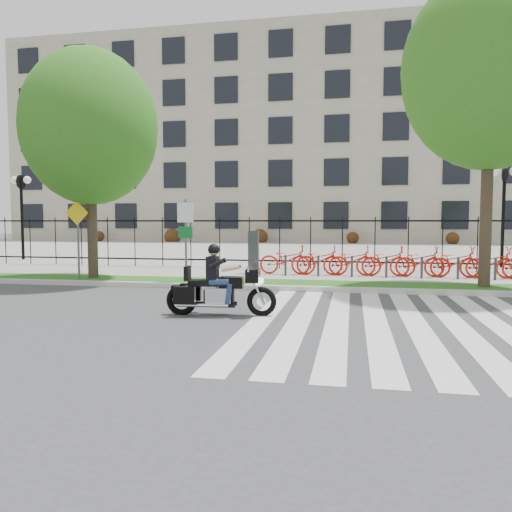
# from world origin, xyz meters

# --- Properties ---
(ground) EXTENTS (120.00, 120.00, 0.00)m
(ground) POSITION_xyz_m (0.00, 0.00, 0.00)
(ground) COLOR #39393C
(ground) RESTS_ON ground
(curb) EXTENTS (60.00, 0.20, 0.15)m
(curb) POSITION_xyz_m (0.00, 4.10, 0.07)
(curb) COLOR beige
(curb) RESTS_ON ground
(grass_verge) EXTENTS (60.00, 1.50, 0.15)m
(grass_verge) POSITION_xyz_m (0.00, 4.95, 0.07)
(grass_verge) COLOR #255715
(grass_verge) RESTS_ON ground
(sidewalk) EXTENTS (60.00, 3.50, 0.15)m
(sidewalk) POSITION_xyz_m (0.00, 7.45, 0.07)
(sidewalk) COLOR gray
(sidewalk) RESTS_ON ground
(plaza) EXTENTS (80.00, 34.00, 0.10)m
(plaza) POSITION_xyz_m (0.00, 25.00, 0.05)
(plaza) COLOR gray
(plaza) RESTS_ON ground
(crosswalk_stripes) EXTENTS (5.70, 8.00, 0.01)m
(crosswalk_stripes) POSITION_xyz_m (4.83, 0.00, 0.01)
(crosswalk_stripes) COLOR silver
(crosswalk_stripes) RESTS_ON ground
(iron_fence) EXTENTS (30.00, 0.06, 2.00)m
(iron_fence) POSITION_xyz_m (0.00, 9.20, 1.15)
(iron_fence) COLOR black
(iron_fence) RESTS_ON sidewalk
(office_building) EXTENTS (60.00, 21.90, 20.15)m
(office_building) POSITION_xyz_m (0.00, 44.92, 9.97)
(office_building) COLOR gray
(office_building) RESTS_ON ground
(lamp_post_left) EXTENTS (1.06, 0.70, 4.25)m
(lamp_post_left) POSITION_xyz_m (-12.00, 12.00, 3.21)
(lamp_post_left) COLOR black
(lamp_post_left) RESTS_ON ground
(lamp_post_right) EXTENTS (1.06, 0.70, 4.25)m
(lamp_post_right) POSITION_xyz_m (10.00, 12.00, 3.21)
(lamp_post_right) COLOR black
(lamp_post_right) RESTS_ON ground
(street_tree_1) EXTENTS (4.31, 4.31, 7.31)m
(street_tree_1) POSITION_xyz_m (-4.32, 4.95, 4.97)
(street_tree_1) COLOR #362A1D
(street_tree_1) RESTS_ON grass_verge
(street_tree_2) EXTENTS (4.76, 4.76, 8.71)m
(street_tree_2) POSITION_xyz_m (7.62, 4.95, 6.11)
(street_tree_2) COLOR #362A1D
(street_tree_2) RESTS_ON grass_verge
(bike_share_station) EXTENTS (10.04, 0.88, 1.50)m
(bike_share_station) POSITION_xyz_m (5.56, 7.20, 0.66)
(bike_share_station) COLOR #2D2D33
(bike_share_station) RESTS_ON sidewalk
(sign_pole_regulatory) EXTENTS (0.50, 0.09, 2.50)m
(sign_pole_regulatory) POSITION_xyz_m (-1.02, 4.58, 1.74)
(sign_pole_regulatory) COLOR #59595B
(sign_pole_regulatory) RESTS_ON grass_verge
(sign_pole_warning) EXTENTS (0.78, 0.09, 2.49)m
(sign_pole_warning) POSITION_xyz_m (-4.62, 4.58, 1.74)
(sign_pole_warning) COLOR #59595B
(sign_pole_warning) RESTS_ON grass_verge
(motorcycle_rider) EXTENTS (2.36, 0.73, 1.82)m
(motorcycle_rider) POSITION_xyz_m (1.25, 0.17, 0.61)
(motorcycle_rider) COLOR black
(motorcycle_rider) RESTS_ON ground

